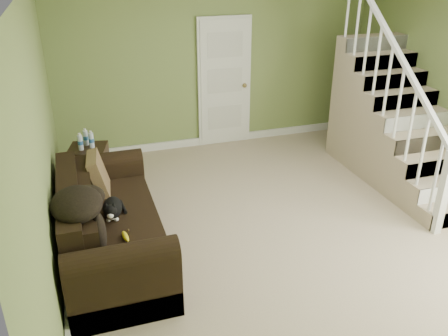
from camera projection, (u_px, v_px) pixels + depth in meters
floor at (288, 226)px, 5.51m from camera, size 5.00×5.50×0.01m
wall_back at (217, 64)px, 7.32m from camera, size 5.00×0.04×2.60m
wall_left at (43, 150)px, 4.26m from camera, size 0.04×5.50×2.60m
baseboard_back at (218, 139)px, 7.83m from camera, size 5.00×0.04×0.12m
baseboard_left at (66, 262)px, 4.80m from camera, size 0.04×5.50×0.12m
door at (224, 83)px, 7.44m from camera, size 0.86×0.12×2.02m
staircase at (391, 129)px, 6.62m from camera, size 1.00×2.51×2.82m
sofa at (108, 228)px, 4.86m from camera, size 0.96×2.23×0.88m
side_table at (90, 166)px, 6.32m from camera, size 0.57×0.57×0.80m
cat at (113, 209)px, 4.75m from camera, size 0.25×0.52×0.25m
banana at (125, 236)px, 4.43m from camera, size 0.07×0.19×0.05m
throw_pillow at (99, 175)px, 5.24m from camera, size 0.26×0.48×0.47m
throw_blanket at (76, 204)px, 4.15m from camera, size 0.61×0.70×0.24m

